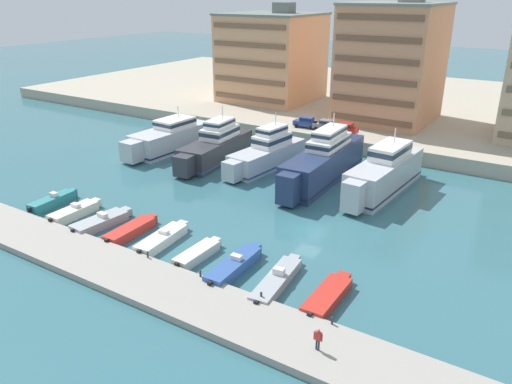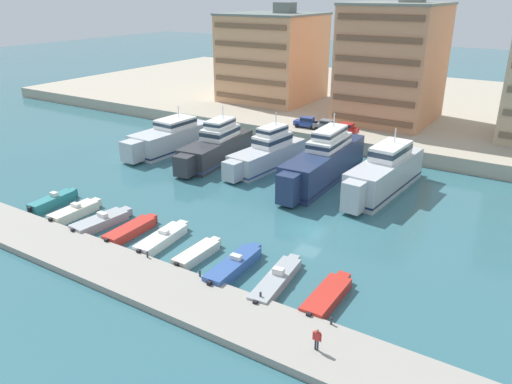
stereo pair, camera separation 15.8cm
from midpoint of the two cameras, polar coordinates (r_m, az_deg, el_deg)
name	(u,v)px [view 2 (the right image)]	position (r m, az deg, el deg)	size (l,w,h in m)	color
ground_plane	(308,230)	(53.18, 6.08, -4.37)	(400.00, 400.00, 0.00)	#336670
quay_promenade	(448,110)	(109.42, 21.16, 8.74)	(180.00, 70.00, 2.16)	#ADA38E
pier_dock	(211,307)	(40.59, -5.04, -12.95)	(120.00, 5.89, 0.65)	#9E998E
yacht_silver_far_left	(170,138)	(79.93, -9.75, 6.11)	(5.65, 17.37, 6.68)	silver
yacht_charcoal_left	(216,147)	(73.78, -4.52, 5.19)	(5.64, 17.55, 7.85)	#333338
yacht_silver_mid_left	(267,153)	(70.98, 1.38, 4.46)	(5.34, 16.61, 7.60)	silver
yacht_navy_center_left	(324,162)	(66.32, 7.81, 3.43)	(4.77, 21.54, 8.58)	navy
yacht_silver_center	(384,173)	(64.05, 14.51, 2.08)	(5.19, 18.58, 7.67)	silver
motorboat_teal_far_left	(53,201)	(63.30, -22.11, -0.94)	(1.94, 6.76, 1.55)	teal
motorboat_cream_left	(75,211)	(59.48, -19.91, -2.11)	(1.96, 6.79, 1.44)	beige
motorboat_grey_mid_left	(101,221)	(56.22, -17.18, -3.21)	(2.75, 7.38, 1.41)	#9EA3A8
motorboat_red_center_left	(131,230)	(53.47, -14.03, -4.22)	(2.01, 7.11, 0.94)	red
motorboat_white_center	(162,238)	(51.00, -10.57, -5.23)	(2.44, 7.57, 1.32)	white
motorboat_cream_center_right	(197,253)	(47.81, -6.63, -6.99)	(1.69, 6.26, 0.91)	beige
motorboat_blue_mid_right	(234,266)	(45.41, -2.42, -8.40)	(2.10, 8.09, 1.47)	#33569E
motorboat_grey_right	(276,280)	(43.53, 2.46, -10.03)	(2.62, 8.64, 1.41)	#9EA3A8
motorboat_red_far_right	(327,296)	(41.88, 8.26, -11.69)	(2.05, 7.28, 0.90)	red
car_blue_far_left	(307,122)	(84.59, 5.87, 7.98)	(4.24, 2.23, 1.80)	#28428E
car_grey_left	(326,125)	(83.09, 8.11, 7.62)	(4.20, 2.14, 1.80)	slate
car_red_mid_left	(346,128)	(81.47, 10.27, 7.20)	(4.13, 1.97, 1.80)	red
apartment_block_far_left	(273,57)	(106.18, 1.97, 15.16)	(17.74, 17.87, 19.22)	tan
apartment_block_left	(393,63)	(91.26, 15.39, 14.04)	(15.22, 17.26, 21.57)	tan
pedestrian_near_edge	(317,338)	(35.53, 7.11, -16.19)	(0.66, 0.25, 1.70)	#282D3D
bollard_west	(147,254)	(47.37, -12.22, -6.96)	(0.20, 0.20, 0.61)	#2D2D33
bollard_west_mid	(200,273)	(43.71, -6.33, -9.20)	(0.20, 0.20, 0.61)	#2D2D33
bollard_east_mid	(260,295)	(40.66, 0.63, -11.68)	(0.20, 0.20, 0.61)	#2D2D33
bollard_east	(331,320)	(38.36, 8.72, -14.30)	(0.20, 0.20, 0.61)	#2D2D33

